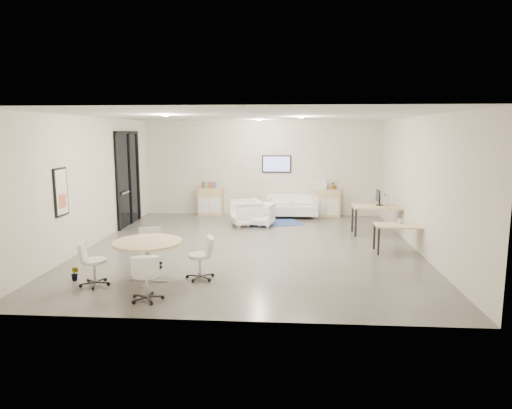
{
  "coord_description": "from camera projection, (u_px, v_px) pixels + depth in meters",
  "views": [
    {
      "loc": [
        0.89,
        -10.98,
        2.83
      ],
      "look_at": [
        0.09,
        0.4,
        1.0
      ],
      "focal_mm": 32.0,
      "sensor_mm": 36.0,
      "label": 1
    }
  ],
  "objects": [
    {
      "name": "room_shell",
      "position": [
        251.0,
        183.0,
        11.07
      ],
      "size": [
        9.6,
        10.6,
        4.8
      ],
      "color": "#504E49",
      "rests_on": "ground"
    },
    {
      "name": "glass_door",
      "position": [
        128.0,
        176.0,
        13.83
      ],
      "size": [
        0.09,
        1.9,
        2.85
      ],
      "color": "black",
      "rests_on": "room_shell"
    },
    {
      "name": "artwork",
      "position": [
        61.0,
        192.0,
        9.78
      ],
      "size": [
        0.05,
        0.54,
        1.04
      ],
      "color": "black",
      "rests_on": "room_shell"
    },
    {
      "name": "wall_tv",
      "position": [
        277.0,
        164.0,
        15.41
      ],
      "size": [
        0.98,
        0.06,
        0.58
      ],
      "color": "black",
      "rests_on": "room_shell"
    },
    {
      "name": "ceiling_spots",
      "position": [
        246.0,
        118.0,
        11.66
      ],
      "size": [
        3.14,
        4.14,
        0.03
      ],
      "color": "#FFEAC6",
      "rests_on": "room_shell"
    },
    {
      "name": "sideboard_left",
      "position": [
        211.0,
        202.0,
        15.57
      ],
      "size": [
        0.83,
        0.43,
        0.93
      ],
      "color": "#D6AF81",
      "rests_on": "room_shell"
    },
    {
      "name": "sideboard_right",
      "position": [
        326.0,
        203.0,
        15.29
      ],
      "size": [
        0.93,
        0.45,
        0.93
      ],
      "color": "#D6AF81",
      "rests_on": "room_shell"
    },
    {
      "name": "books",
      "position": [
        209.0,
        185.0,
        15.48
      ],
      "size": [
        0.48,
        0.14,
        0.22
      ],
      "color": "red",
      "rests_on": "sideboard_left"
    },
    {
      "name": "printer",
      "position": [
        319.0,
        184.0,
        15.21
      ],
      "size": [
        0.51,
        0.43,
        0.34
      ],
      "rotation": [
        0.0,
        0.0,
        -0.07
      ],
      "color": "white",
      "rests_on": "sideboard_right"
    },
    {
      "name": "loveseat",
      "position": [
        292.0,
        207.0,
        15.21
      ],
      "size": [
        1.7,
        0.87,
        0.63
      ],
      "rotation": [
        0.0,
        0.0,
        -0.01
      ],
      "color": "white",
      "rests_on": "room_shell"
    },
    {
      "name": "blue_rug",
      "position": [
        273.0,
        223.0,
        14.28
      ],
      "size": [
        1.89,
        1.55,
        0.01
      ],
      "primitive_type": "cube",
      "rotation": [
        0.0,
        0.0,
        0.33
      ],
      "color": "navy",
      "rests_on": "room_shell"
    },
    {
      "name": "armchair_left",
      "position": [
        246.0,
        212.0,
        13.83
      ],
      "size": [
        1.03,
        1.06,
        0.86
      ],
      "primitive_type": "imported",
      "rotation": [
        0.0,
        0.0,
        -1.22
      ],
      "color": "white",
      "rests_on": "room_shell"
    },
    {
      "name": "armchair_right",
      "position": [
        260.0,
        213.0,
        13.79
      ],
      "size": [
        0.87,
        0.83,
        0.77
      ],
      "primitive_type": "imported",
      "rotation": [
        0.0,
        0.0,
        -0.19
      ],
      "color": "white",
      "rests_on": "room_shell"
    },
    {
      "name": "desk_rear",
      "position": [
        380.0,
        209.0,
        12.59
      ],
      "size": [
        1.56,
        0.84,
        0.79
      ],
      "rotation": [
        0.0,
        0.0,
        -0.05
      ],
      "color": "#D6AF81",
      "rests_on": "room_shell"
    },
    {
      "name": "desk_front",
      "position": [
        402.0,
        228.0,
        10.71
      ],
      "size": [
        1.3,
        0.69,
        0.66
      ],
      "rotation": [
        0.0,
        0.0,
        -0.04
      ],
      "color": "#D6AF81",
      "rests_on": "room_shell"
    },
    {
      "name": "monitor",
      "position": [
        378.0,
        197.0,
        12.69
      ],
      "size": [
        0.2,
        0.5,
        0.44
      ],
      "color": "black",
      "rests_on": "desk_rear"
    },
    {
      "name": "round_table",
      "position": [
        148.0,
        245.0,
        8.58
      ],
      "size": [
        1.3,
        1.3,
        0.79
      ],
      "color": "#D6AF81",
      "rests_on": "room_shell"
    },
    {
      "name": "meeting_chairs",
      "position": [
        148.0,
        261.0,
        8.63
      ],
      "size": [
        2.6,
        2.6,
        0.82
      ],
      "color": "white",
      "rests_on": "room_shell"
    },
    {
      "name": "plant_cabinet",
      "position": [
        335.0,
        186.0,
        15.19
      ],
      "size": [
        0.31,
        0.34,
        0.23
      ],
      "primitive_type": "imported",
      "rotation": [
        0.0,
        0.0,
        0.19
      ],
      "color": "#3F7F3F",
      "rests_on": "sideboard_right"
    },
    {
      "name": "plant_floor",
      "position": [
        75.0,
        278.0,
        8.74
      ],
      "size": [
        0.21,
        0.31,
        0.13
      ],
      "primitive_type": "imported",
      "rotation": [
        0.0,
        0.0,
        -0.22
      ],
      "color": "#3F7F3F",
      "rests_on": "room_shell"
    },
    {
      "name": "cup",
      "position": [
        400.0,
        221.0,
        10.89
      ],
      "size": [
        0.16,
        0.15,
        0.13
      ],
      "primitive_type": "imported",
      "rotation": [
        0.0,
        0.0,
        -0.35
      ],
      "color": "white",
      "rests_on": "desk_front"
    }
  ]
}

